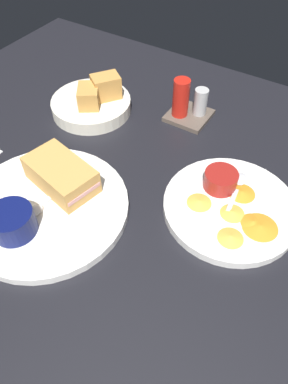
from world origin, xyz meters
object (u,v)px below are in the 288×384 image
(spoon_by_gravy_ramekin, at_px, (239,184))
(bread_basket_rear, at_px, (93,103))
(ramekin_dark_sauce, at_px, (12,221))
(sandwich_half_near, at_px, (61,175))
(plate_sandwich_main, at_px, (46,208))
(condiment_caddy, at_px, (188,105))
(plate_chips_companion, at_px, (230,207))
(spoon_by_dark_ramekin, at_px, (40,206))
(ramekin_light_gravy, at_px, (221,179))

(spoon_by_gravy_ramekin, xyz_separation_m, bread_basket_rear, (-0.38, 0.06, 0.00))
(ramekin_dark_sauce, height_order, spoon_by_gravy_ramekin, ramekin_dark_sauce)
(sandwich_half_near, bearing_deg, plate_sandwich_main, -84.44)
(sandwich_half_near, xyz_separation_m, ramekin_dark_sauce, (0.00, -0.12, -0.00))
(spoon_by_gravy_ramekin, xyz_separation_m, condiment_caddy, (-0.18, 0.15, 0.01))
(plate_sandwich_main, bearing_deg, sandwich_half_near, 95.56)
(sandwich_half_near, bearing_deg, bread_basket_rear, 114.56)
(ramekin_dark_sauce, distance_m, bread_basket_rear, 0.36)
(spoon_by_gravy_ramekin, bearing_deg, ramekin_dark_sauce, -133.54)
(ramekin_dark_sauce, distance_m, plate_chips_companion, 0.37)
(plate_chips_companion, bearing_deg, sandwich_half_near, -157.32)
(spoon_by_dark_ramekin, height_order, spoon_by_gravy_ramekin, same)
(spoon_by_dark_ramekin, bearing_deg, sandwich_half_near, 92.86)
(sandwich_half_near, relative_size, bread_basket_rear, 0.80)
(plate_chips_companion, bearing_deg, spoon_by_gravy_ramekin, 96.94)
(ramekin_dark_sauce, distance_m, spoon_by_dark_ramekin, 0.06)
(sandwich_half_near, bearing_deg, ramekin_dark_sauce, -89.32)
(plate_chips_companion, relative_size, bread_basket_rear, 1.31)
(ramekin_dark_sauce, bearing_deg, plate_sandwich_main, 86.56)
(plate_chips_companion, relative_size, ramekin_light_gravy, 3.91)
(sandwich_half_near, distance_m, ramekin_dark_sauce, 0.12)
(spoon_by_dark_ramekin, relative_size, spoon_by_gravy_ramekin, 0.99)
(plate_chips_companion, distance_m, spoon_by_gravy_ramekin, 0.05)
(condiment_caddy, bearing_deg, spoon_by_dark_ramekin, -103.01)
(plate_sandwich_main, relative_size, bread_basket_rear, 1.62)
(ramekin_light_gravy, relative_size, condiment_caddy, 0.63)
(spoon_by_dark_ramekin, xyz_separation_m, spoon_by_gravy_ramekin, (0.27, 0.23, 0.00))
(plate_chips_companion, distance_m, bread_basket_rear, 0.40)
(spoon_by_dark_ramekin, bearing_deg, spoon_by_gravy_ramekin, 40.31)
(ramekin_dark_sauce, distance_m, spoon_by_gravy_ramekin, 0.40)
(sandwich_half_near, bearing_deg, ramekin_light_gravy, 30.90)
(plate_sandwich_main, height_order, ramekin_light_gravy, ramekin_light_gravy)
(spoon_by_dark_ramekin, xyz_separation_m, ramekin_light_gravy, (0.24, 0.21, 0.01))
(bread_basket_rear, bearing_deg, spoon_by_dark_ramekin, -69.84)
(plate_chips_companion, bearing_deg, ramekin_dark_sauce, -139.55)
(spoon_by_gravy_ramekin, bearing_deg, ramekin_light_gravy, -145.81)
(ramekin_dark_sauce, bearing_deg, spoon_by_dark_ramekin, 88.25)
(bread_basket_rear, bearing_deg, condiment_caddy, 25.52)
(spoon_by_gravy_ramekin, distance_m, bread_basket_rear, 0.38)
(bread_basket_rear, height_order, condiment_caddy, condiment_caddy)
(bread_basket_rear, relative_size, condiment_caddy, 1.89)
(sandwich_half_near, xyz_separation_m, spoon_by_dark_ramekin, (0.00, -0.06, -0.02))
(spoon_by_dark_ramekin, height_order, condiment_caddy, condiment_caddy)
(spoon_by_dark_ramekin, bearing_deg, bread_basket_rear, 110.16)
(spoon_by_dark_ramekin, xyz_separation_m, condiment_caddy, (0.09, 0.38, 0.01))
(sandwich_half_near, height_order, spoon_by_dark_ramekin, sandwich_half_near)
(ramekin_dark_sauce, relative_size, spoon_by_dark_ramekin, 0.74)
(spoon_by_gravy_ramekin, relative_size, condiment_caddy, 1.05)
(plate_sandwich_main, relative_size, plate_chips_companion, 1.24)
(ramekin_dark_sauce, height_order, bread_basket_rear, bread_basket_rear)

